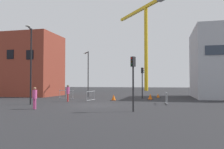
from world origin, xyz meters
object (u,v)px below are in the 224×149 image
streetlamp_tall (30,59)px  pedestrian_waiting (68,92)px  streetlamp_short (88,70)px  traffic_light_corner (133,74)px  traffic_light_far (142,78)px  traffic_cone_striped (114,98)px  traffic_cone_on_verge (150,97)px  construction_crane (145,32)px  pedestrian_walking (35,96)px  traffic_cone_by_barrier (158,96)px

streetlamp_tall → pedestrian_waiting: 5.37m
streetlamp_short → traffic_light_corner: (8.40, -14.57, -1.23)m
traffic_light_far → traffic_cone_striped: 5.12m
traffic_cone_on_verge → traffic_cone_striped: 4.54m
construction_crane → streetlamp_short: (-5.56, -27.30, -11.05)m
pedestrian_waiting → traffic_cone_on_verge: size_ratio=2.52×
pedestrian_walking → pedestrian_waiting: size_ratio=0.95×
pedestrian_walking → traffic_light_corner: bearing=1.2°
pedestrian_walking → traffic_light_far: bearing=62.5°
traffic_cone_by_barrier → traffic_light_corner: bearing=-94.5°
construction_crane → traffic_cone_by_barrier: size_ratio=36.87×
traffic_light_far → traffic_cone_on_verge: size_ratio=5.58×
pedestrian_walking → traffic_cone_by_barrier: bearing=60.7°
traffic_light_corner → traffic_cone_striped: traffic_light_corner is taller
traffic_light_far → streetlamp_short: bearing=168.8°
streetlamp_short → pedestrian_waiting: size_ratio=3.62×
pedestrian_waiting → traffic_light_far: bearing=41.0°
streetlamp_tall → traffic_light_far: (9.20, 10.17, -1.53)m
streetlamp_short → traffic_cone_striped: (4.88, -5.08, -3.49)m
traffic_cone_by_barrier → traffic_cone_on_verge: traffic_cone_on_verge is taller
construction_crane → pedestrian_waiting: bearing=-98.1°
traffic_cone_on_verge → construction_crane: bearing=96.2°
traffic_light_corner → traffic_light_far: bearing=92.8°
traffic_cone_by_barrier → pedestrian_walking: bearing=-119.3°
traffic_light_corner → traffic_cone_striped: size_ratio=5.71×
pedestrian_walking → traffic_cone_on_verge: 14.30m
construction_crane → traffic_cone_striped: bearing=-91.2°
pedestrian_waiting → traffic_cone_striped: (4.35, 2.73, -0.72)m
pedestrian_walking → pedestrian_waiting: (-0.38, 6.90, 0.06)m
streetlamp_short → traffic_light_corner: bearing=-60.0°
streetlamp_tall → traffic_cone_by_barrier: size_ratio=11.98×
traffic_light_far → traffic_cone_by_barrier: (1.85, 2.32, -2.35)m
traffic_cone_striped → traffic_cone_on_verge: bearing=29.9°
traffic_cone_striped → pedestrian_waiting: bearing=-147.9°
traffic_light_corner → traffic_light_far: 13.05m
traffic_light_corner → traffic_cone_on_verge: (0.41, 11.75, -2.24)m
streetlamp_short → traffic_cone_striped: streetlamp_short is taller
traffic_cone_on_verge → streetlamp_tall: bearing=-139.1°
construction_crane → streetlamp_tall: construction_crane is taller
pedestrian_waiting → traffic_cone_on_verge: (8.29, 5.00, -0.70)m
traffic_light_far → pedestrian_walking: traffic_light_far is taller
streetlamp_short → traffic_cone_on_verge: size_ratio=9.13×
streetlamp_tall → traffic_cone_striped: bearing=46.4°
traffic_light_corner → pedestrian_waiting: bearing=139.4°
traffic_light_far → traffic_cone_by_barrier: traffic_light_far is taller
construction_crane → traffic_light_far: size_ratio=5.55×
traffic_light_corner → traffic_cone_striped: (-3.53, 9.48, -2.26)m
streetlamp_short → pedestrian_walking: streetlamp_short is taller
traffic_light_corner → traffic_cone_on_verge: traffic_light_corner is taller
traffic_cone_by_barrier → construction_crane: bearing=98.7°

